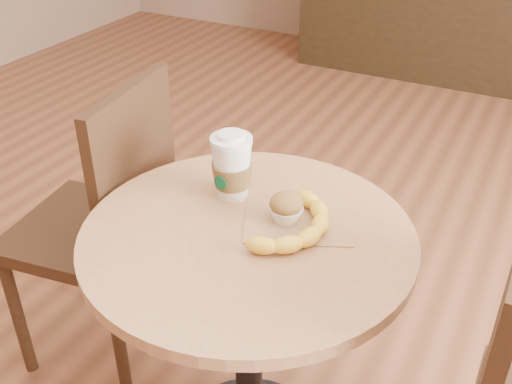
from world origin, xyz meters
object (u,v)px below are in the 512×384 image
at_px(chair_left, 106,221).
at_px(muffin, 286,208).
at_px(cafe_table, 248,300).
at_px(coffee_cup, 232,168).
at_px(banana, 299,225).

distance_m(chair_left, muffin, 0.66).
xyz_separation_m(cafe_table, muffin, (0.06, 0.07, 0.24)).
distance_m(coffee_cup, muffin, 0.17).
relative_size(cafe_table, muffin, 9.65).
bearing_deg(chair_left, muffin, 76.54).
xyz_separation_m(muffin, banana, (0.05, -0.03, -0.01)).
relative_size(chair_left, muffin, 12.27).
bearing_deg(coffee_cup, cafe_table, -43.72).
height_order(coffee_cup, banana, coffee_cup).
xyz_separation_m(cafe_table, coffee_cup, (-0.10, 0.12, 0.28)).
bearing_deg(coffee_cup, chair_left, -177.41).
xyz_separation_m(chair_left, coffee_cup, (0.44, -0.02, 0.30)).
xyz_separation_m(chair_left, muffin, (0.60, -0.06, 0.26)).
height_order(cafe_table, banana, banana).
bearing_deg(banana, cafe_table, -147.22).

